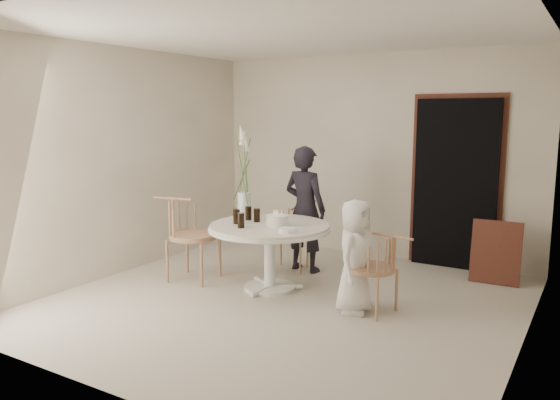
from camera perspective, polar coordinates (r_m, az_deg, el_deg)
The scene contains 18 objects.
ground at distance 5.74m, azimuth 0.59°, elevation -10.52°, with size 4.50×4.50×0.00m, color #BFB0A3.
room_shell at distance 5.41m, azimuth 0.62°, elevation 5.85°, with size 4.50×4.50×4.50m.
doorway at distance 7.09m, azimuth 17.85°, elevation 1.55°, with size 1.00×0.10×2.10m, color black.
door_trim at distance 7.12m, azimuth 17.95°, elevation 2.07°, with size 1.12×0.03×2.22m, color maroon.
table at distance 5.95m, azimuth -1.09°, elevation -3.64°, with size 1.33×1.33×0.73m.
picture_frame at distance 6.69m, azimuth 21.63°, elevation -5.11°, with size 0.54×0.04×0.72m, color maroon.
chair_far at distance 6.80m, azimuth 1.34°, elevation -3.05°, with size 0.49×0.52×0.77m.
chair_right at distance 5.32m, azimuth 10.54°, elevation -6.37°, with size 0.52×0.49×0.81m.
chair_left at distance 6.43m, azimuth -10.10°, elevation -2.72°, with size 0.63×0.59×0.97m.
girl at distance 6.65m, azimuth 2.63°, elevation -0.94°, with size 0.56×0.37×1.54m, color black.
boy at distance 5.35m, azimuth 7.83°, elevation -5.84°, with size 0.54×0.35×1.11m, color white.
birthday_cake at distance 5.85m, azimuth -0.27°, elevation -2.13°, with size 0.24×0.24×0.17m.
cola_tumbler_a at distance 5.96m, azimuth -4.56°, elevation -1.73°, with size 0.07×0.07×0.16m, color black.
cola_tumbler_b at distance 5.74m, azimuth -4.10°, elevation -2.14°, with size 0.07×0.07×0.16m, color black.
cola_tumbler_c at distance 6.17m, azimuth -3.33°, elevation -1.38°, with size 0.07×0.07×0.15m, color black.
cola_tumbler_d at distance 6.05m, azimuth -2.43°, elevation -1.60°, with size 0.07×0.07×0.15m, color black.
plate_stack at distance 5.52m, azimuth 0.80°, elevation -3.18°, with size 0.18×0.18×0.04m, color white.
flower_vase at distance 6.33m, azimuth -3.79°, elevation 1.64°, with size 0.15×0.15×1.07m.
Camera 1 is at (2.73, -4.66, 1.93)m, focal length 35.00 mm.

